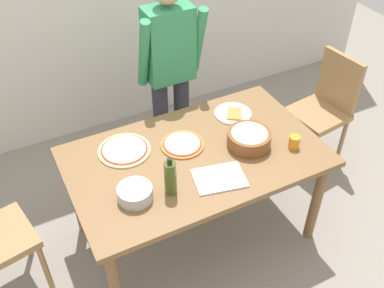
% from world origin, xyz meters
% --- Properties ---
extents(ground, '(8.00, 8.00, 0.00)m').
position_xyz_m(ground, '(0.00, 0.00, 0.00)').
color(ground, gray).
extents(dining_table, '(1.60, 0.96, 0.76)m').
position_xyz_m(dining_table, '(0.00, 0.00, 0.67)').
color(dining_table, brown).
rests_on(dining_table, ground).
extents(person_cook, '(0.49, 0.25, 1.62)m').
position_xyz_m(person_cook, '(0.18, 0.76, 0.94)').
color(person_cook, '#2D2D38').
rests_on(person_cook, ground).
extents(chair_wooden_right, '(0.45, 0.45, 0.95)m').
position_xyz_m(chair_wooden_right, '(1.32, 0.28, 0.54)').
color(chair_wooden_right, '#A37A4C').
rests_on(chair_wooden_right, ground).
extents(pizza_raw_on_board, '(0.34, 0.34, 0.02)m').
position_xyz_m(pizza_raw_on_board, '(-0.39, 0.24, 0.77)').
color(pizza_raw_on_board, beige).
rests_on(pizza_raw_on_board, dining_table).
extents(pizza_cooked_on_tray, '(0.28, 0.28, 0.02)m').
position_xyz_m(pizza_cooked_on_tray, '(-0.03, 0.12, 0.77)').
color(pizza_cooked_on_tray, '#C67A33').
rests_on(pizza_cooked_on_tray, dining_table).
extents(plate_with_slice, '(0.26, 0.26, 0.02)m').
position_xyz_m(plate_with_slice, '(0.43, 0.26, 0.77)').
color(plate_with_slice, white).
rests_on(plate_with_slice, dining_table).
extents(popcorn_bowl, '(0.28, 0.28, 0.11)m').
position_xyz_m(popcorn_bowl, '(0.35, -0.07, 0.82)').
color(popcorn_bowl, brown).
rests_on(popcorn_bowl, dining_table).
extents(mixing_bowl_steel, '(0.20, 0.20, 0.08)m').
position_xyz_m(mixing_bowl_steel, '(-0.47, -0.17, 0.80)').
color(mixing_bowl_steel, '#B7B7BC').
rests_on(mixing_bowl_steel, dining_table).
extents(olive_oil_bottle, '(0.07, 0.07, 0.26)m').
position_xyz_m(olive_oil_bottle, '(-0.27, -0.22, 0.87)').
color(olive_oil_bottle, '#47561E').
rests_on(olive_oil_bottle, dining_table).
extents(cup_orange, '(0.07, 0.07, 0.08)m').
position_xyz_m(cup_orange, '(0.59, -0.22, 0.80)').
color(cup_orange, orange).
rests_on(cup_orange, dining_table).
extents(cutting_board_white, '(0.34, 0.28, 0.01)m').
position_xyz_m(cutting_board_white, '(0.03, -0.25, 0.77)').
color(cutting_board_white, white).
rests_on(cutting_board_white, dining_table).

